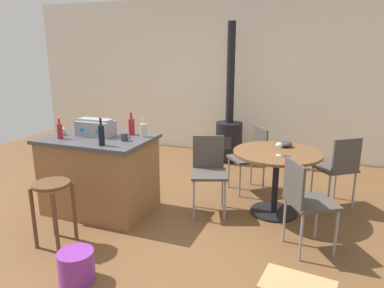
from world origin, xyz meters
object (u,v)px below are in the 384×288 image
(wine_glass, at_px, (279,146))
(dining_table, at_px, (276,166))
(folding_chair_left, at_px, (209,168))
(folding_chair_right, at_px, (305,198))
(plastic_bucket, at_px, (76,266))
(bottle_1, at_px, (101,135))
(wooden_stool, at_px, (53,199))
(bottle_0, at_px, (132,126))
(bottle_3, at_px, (144,130))
(kitchen_island, at_px, (100,174))
(toolbox, at_px, (96,128))
(bottle_2, at_px, (60,131))
(cup_0, at_px, (62,132))
(folding_chair_near, at_px, (338,166))
(cup_1, at_px, (124,137))
(serving_bowl, at_px, (285,144))
(folding_chair_far, at_px, (251,154))
(wood_stove, at_px, (229,130))

(wine_glass, bearing_deg, dining_table, 102.62)
(folding_chair_left, bearing_deg, dining_table, 15.47)
(folding_chair_left, relative_size, folding_chair_right, 1.00)
(plastic_bucket, bearing_deg, bottle_1, 109.86)
(wooden_stool, height_order, bottle_1, bottle_1)
(bottle_0, height_order, bottle_3, bottle_0)
(kitchen_island, distance_m, toolbox, 0.54)
(folding_chair_right, relative_size, bottle_2, 3.88)
(kitchen_island, bearing_deg, wine_glass, 14.10)
(cup_0, bearing_deg, plastic_bucket, -48.22)
(bottle_0, xyz_separation_m, wine_glass, (1.63, 0.25, -0.14))
(toolbox, bearing_deg, wine_glass, 12.20)
(folding_chair_left, relative_size, plastic_bucket, 2.98)
(folding_chair_near, height_order, cup_1, cup_1)
(kitchen_island, distance_m, dining_table, 2.01)
(folding_chair_near, bearing_deg, wine_glass, -138.82)
(bottle_2, distance_m, plastic_bucket, 1.61)
(bottle_0, bearing_deg, toolbox, -153.99)
(serving_bowl, bearing_deg, folding_chair_near, 14.19)
(folding_chair_left, xyz_separation_m, bottle_0, (-0.87, -0.20, 0.46))
(cup_0, height_order, cup_1, cup_1)
(dining_table, height_order, folding_chair_far, folding_chair_far)
(folding_chair_left, height_order, toolbox, toolbox)
(dining_table, bearing_deg, folding_chair_left, -164.53)
(bottle_3, relative_size, wine_glass, 1.43)
(bottle_3, distance_m, cup_1, 0.26)
(toolbox, xyz_separation_m, bottle_2, (-0.28, -0.26, -0.00))
(folding_chair_far, distance_m, folding_chair_left, 0.87)
(wooden_stool, bearing_deg, wine_glass, 34.47)
(plastic_bucket, bearing_deg, bottle_0, 101.25)
(cup_1, bearing_deg, wood_stove, 78.27)
(plastic_bucket, bearing_deg, toolbox, 116.96)
(dining_table, height_order, serving_bowl, serving_bowl)
(bottle_0, bearing_deg, folding_chair_far, 39.98)
(serving_bowl, bearing_deg, bottle_2, -154.60)
(wooden_stool, distance_m, bottle_0, 1.20)
(wood_stove, distance_m, toolbox, 2.56)
(toolbox, bearing_deg, bottle_0, 26.01)
(folding_chair_right, bearing_deg, cup_0, 179.60)
(folding_chair_far, xyz_separation_m, cup_1, (-1.13, -1.27, 0.43))
(folding_chair_right, height_order, bottle_2, bottle_2)
(toolbox, xyz_separation_m, plastic_bucket, (0.65, -1.28, -0.84))
(dining_table, distance_m, plastic_bucket, 2.31)
(folding_chair_left, bearing_deg, plastic_bucket, -109.32)
(bottle_0, distance_m, cup_0, 0.80)
(kitchen_island, xyz_separation_m, serving_bowl, (1.95, 0.88, 0.33))
(bottle_2, xyz_separation_m, cup_1, (0.71, 0.17, -0.05))
(wood_stove, distance_m, bottle_2, 2.91)
(wooden_stool, relative_size, wine_glass, 4.41)
(wood_stove, distance_m, cup_1, 2.52)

